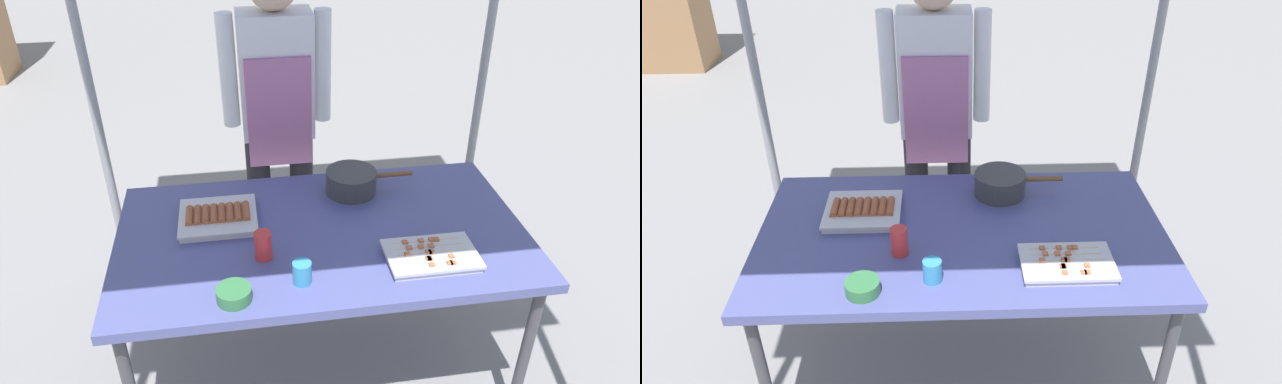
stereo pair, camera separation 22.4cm
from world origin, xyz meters
The scene contains 9 objects.
ground_plane centered at (0.00, 0.00, 0.00)m, with size 18.00×18.00×0.00m, color slate.
stall_table centered at (0.00, 0.00, 0.70)m, with size 1.60×0.90×0.75m.
tray_grilled_sausages centered at (-0.40, 0.13, 0.77)m, with size 0.31×0.28×0.05m.
tray_meat_skewers centered at (0.37, -0.24, 0.77)m, with size 0.33×0.22×0.04m.
cooking_wok centered at (0.17, 0.28, 0.80)m, with size 0.38×0.22×0.10m.
condiment_bowl centered at (-0.35, -0.35, 0.77)m, with size 0.12×0.12×0.05m, color #33723F.
drink_cup_near_edge centered at (-0.24, -0.13, 0.81)m, with size 0.06×0.06×0.11m, color red.
drink_cup_by_wok centered at (-0.12, -0.29, 0.79)m, with size 0.07×0.07×0.08m, color #338CBF.
vendor_woman centered at (-0.10, 0.74, 0.98)m, with size 0.52×0.23×1.65m.
Camera 2 is at (-0.07, -1.86, 2.07)m, focal length 32.48 mm.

